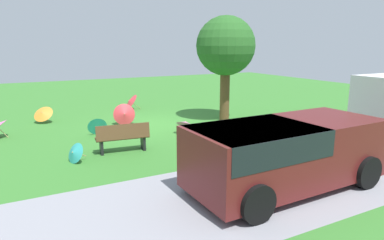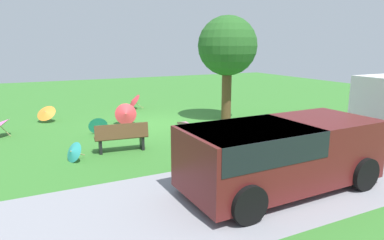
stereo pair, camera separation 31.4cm
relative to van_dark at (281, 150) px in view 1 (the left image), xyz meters
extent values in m
plane|color=#387A2D|center=(0.15, -7.28, -0.91)|extent=(40.00, 40.00, 0.00)
cube|color=gray|center=(0.15, -0.19, -0.91)|extent=(40.00, 3.70, 0.01)
cube|color=#591919|center=(-0.17, 0.00, -0.06)|extent=(4.64, 2.01, 1.35)
cube|color=black|center=(0.75, 0.02, 0.34)|extent=(2.62, 1.98, 0.55)
cylinder|color=black|center=(1.42, 0.98, -0.53)|extent=(0.77, 0.24, 0.76)
cylinder|color=black|center=(1.47, -0.92, -0.53)|extent=(0.77, 0.24, 0.76)
cylinder|color=black|center=(-1.80, 0.91, -0.53)|extent=(0.77, 0.24, 0.76)
cylinder|color=black|center=(-1.75, -0.99, -0.53)|extent=(0.77, 0.24, 0.76)
cube|color=brown|center=(2.37, -4.36, -0.46)|extent=(1.64, 0.62, 0.05)
cube|color=brown|center=(2.39, -4.17, -0.24)|extent=(1.60, 0.29, 0.45)
cube|color=black|center=(3.01, -4.44, -0.69)|extent=(0.12, 0.41, 0.45)
cube|color=black|center=(1.74, -4.29, -0.69)|extent=(0.12, 0.41, 0.45)
cylinder|color=brown|center=(-2.84, -6.67, 0.31)|extent=(0.41, 0.41, 2.43)
sphere|color=#286023|center=(-2.84, -6.67, 2.27)|extent=(2.48, 2.48, 2.48)
cylinder|color=tan|center=(4.09, -9.87, -0.72)|extent=(0.22, 0.30, 0.38)
cone|color=orange|center=(4.21, -9.70, -0.49)|extent=(1.03, 1.01, 0.62)
sphere|color=tan|center=(4.24, -9.66, -0.44)|extent=(0.06, 0.06, 0.05)
cylinder|color=tan|center=(3.67, -4.07, -0.73)|extent=(0.31, 0.16, 0.19)
cone|color=teal|center=(3.86, -3.98, -0.62)|extent=(0.59, 0.70, 0.58)
sphere|color=tan|center=(3.91, -3.96, -0.60)|extent=(0.06, 0.05, 0.05)
cylinder|color=tan|center=(-0.21, -5.33, -0.74)|extent=(0.18, 0.15, 0.34)
cone|color=pink|center=(-0.31, -5.41, -0.52)|extent=(0.90, 0.90, 0.43)
sphere|color=tan|center=(-0.33, -5.43, -0.47)|extent=(0.06, 0.06, 0.05)
cylinder|color=tan|center=(5.67, -7.83, -0.71)|extent=(0.32, 0.10, 0.40)
cylinder|color=tan|center=(-0.26, -10.97, -0.72)|extent=(0.49, 0.05, 0.38)
cone|color=#D8383F|center=(0.04, -10.99, -0.50)|extent=(0.71, 0.93, 0.80)
sphere|color=tan|center=(0.10, -11.00, -0.45)|extent=(0.05, 0.04, 0.05)
cylinder|color=tan|center=(2.65, -6.50, -0.66)|extent=(0.07, 0.37, 0.17)
cone|color=teal|center=(2.62, -6.73, -0.57)|extent=(0.73, 0.45, 0.68)
sphere|color=tan|center=(2.62, -6.79, -0.55)|extent=(0.04, 0.05, 0.05)
cylinder|color=tan|center=(1.23, -8.08, -0.54)|extent=(0.12, 0.46, 0.14)
cone|color=#D8383F|center=(1.29, -7.79, -0.47)|extent=(0.93, 0.53, 0.89)
sphere|color=tan|center=(1.30, -7.72, -0.45)|extent=(0.04, 0.05, 0.04)
camera|label=1|loc=(5.14, 5.51, 2.32)|focal=31.77mm
camera|label=2|loc=(4.86, 5.65, 2.32)|focal=31.77mm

